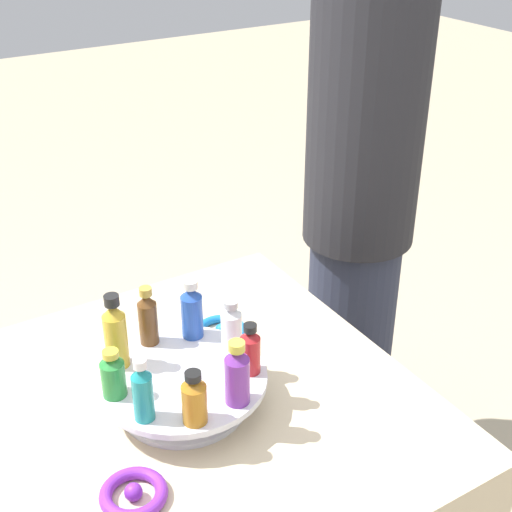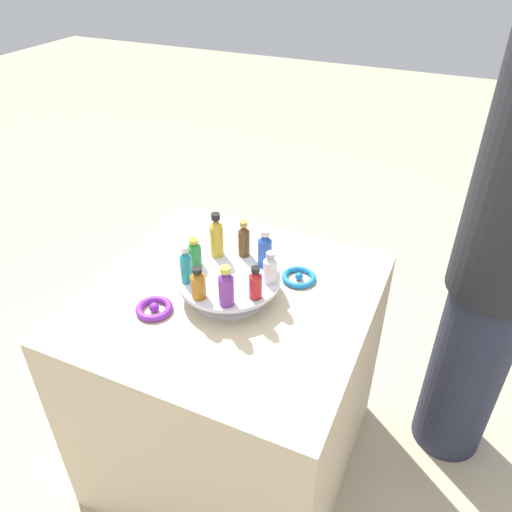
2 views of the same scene
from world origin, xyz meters
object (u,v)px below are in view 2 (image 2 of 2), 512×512
object	(u,v)px
bottle_brown	(244,240)
person_figure	(507,249)
bottle_green	(194,253)
ribbon_bow_blue	(299,277)
bottle_clear	(270,268)
bottle_teal	(186,266)
ribbon_bow_purple	(154,308)
bottle_amber	(198,284)
bottle_blue	(265,249)
bottle_gold	(217,236)
display_stand	(229,284)
bottle_purple	(226,287)
bottle_red	(255,284)

from	to	relation	value
bottle_brown	person_figure	distance (m)	0.78
bottle_green	ribbon_bow_blue	xyz separation A→B (m)	(0.14, -0.28, -0.10)
bottle_clear	bottle_brown	xyz separation A→B (m)	(0.09, 0.12, 0.01)
bottle_green	ribbon_bow_blue	world-z (taller)	bottle_green
bottle_teal	ribbon_bow_purple	world-z (taller)	bottle_teal
ribbon_bow_blue	bottle_amber	bearing A→B (deg)	144.19
bottle_green	person_figure	bearing A→B (deg)	-64.80
ribbon_bow_purple	bottle_green	bearing A→B (deg)	-14.19
bottle_blue	bottle_gold	bearing A→B (deg)	93.96
bottle_clear	person_figure	bearing A→B (deg)	-57.92
ribbon_bow_purple	person_figure	distance (m)	1.05
person_figure	ribbon_bow_purple	bearing A→B (deg)	3.01
bottle_gold	bottle_green	distance (m)	0.09
person_figure	bottle_brown	bearing A→B (deg)	-7.93
display_stand	bottle_brown	bearing A→B (deg)	3.96
bottle_purple	bottle_clear	bearing A→B (deg)	-26.04
bottle_amber	person_figure	world-z (taller)	person_figure
bottle_clear	ribbon_bow_purple	world-z (taller)	bottle_clear
bottle_amber	bottle_blue	bearing A→B (deg)	-26.04
bottle_purple	ribbon_bow_blue	xyz separation A→B (m)	(0.26, -0.11, -0.11)
bottle_green	display_stand	bearing A→B (deg)	-96.04
bottle_teal	bottle_purple	world-z (taller)	bottle_purple
bottle_brown	ribbon_bow_purple	xyz separation A→B (m)	(-0.27, 0.15, -0.11)
display_stand	bottle_amber	bearing A→B (deg)	163.96
bottle_brown	person_figure	bearing A→B (deg)	-68.43
bottle_purple	person_figure	distance (m)	0.84
bottle_amber	ribbon_bow_blue	size ratio (longest dim) A/B	0.91
display_stand	ribbon_bow_blue	world-z (taller)	display_stand
bottle_green	ribbon_bow_blue	size ratio (longest dim) A/B	0.85
bottle_clear	bottle_gold	xyz separation A→B (m)	(0.06, 0.20, 0.02)
bottle_brown	display_stand	bearing A→B (deg)	-176.04
bottle_brown	bottle_teal	xyz separation A→B (m)	(-0.19, 0.09, -0.00)
bottle_red	ribbon_bow_blue	distance (m)	0.24
bottle_green	bottle_purple	size ratio (longest dim) A/B	0.75
bottle_blue	bottle_brown	bearing A→B (deg)	73.96
bottle_brown	bottle_teal	size ratio (longest dim) A/B	1.01
bottle_teal	bottle_purple	bearing A→B (deg)	-106.04
bottle_red	bottle_brown	bearing A→B (deg)	33.96
bottle_clear	ribbon_bow_blue	xyz separation A→B (m)	(0.12, -0.04, -0.10)
bottle_clear	bottle_blue	world-z (taller)	bottle_blue
bottle_amber	ribbon_bow_purple	size ratio (longest dim) A/B	0.92
bottle_teal	person_figure	size ratio (longest dim) A/B	0.07
bottle_gold	ribbon_bow_blue	distance (m)	0.28
bottle_brown	bottle_gold	size ratio (longest dim) A/B	0.82
bottle_red	bottle_brown	distance (m)	0.21
display_stand	bottle_amber	distance (m)	0.14
bottle_clear	ribbon_bow_blue	world-z (taller)	bottle_clear
bottle_blue	ribbon_bow_blue	size ratio (longest dim) A/B	1.13
ribbon_bow_blue	ribbon_bow_purple	xyz separation A→B (m)	(-0.31, 0.32, 0.00)
bottle_green	bottle_amber	size ratio (longest dim) A/B	0.93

